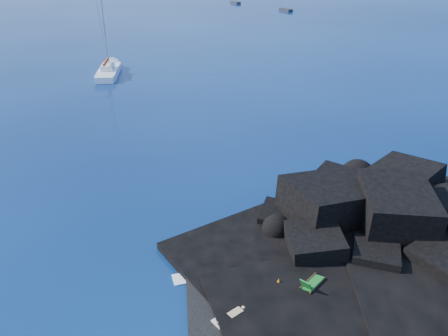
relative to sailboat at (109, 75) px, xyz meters
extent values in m
plane|color=#031036|center=(4.59, -48.01, 0.00)|extent=(400.00, 400.00, 0.00)
cube|color=black|center=(9.09, -47.51, 0.00)|extent=(9.08, 6.86, 0.70)
cube|color=white|center=(6.97, -48.86, 0.38)|extent=(2.40, 1.92, 0.06)
cone|color=orange|center=(9.65, -47.27, 0.60)|extent=(0.37, 0.37, 0.50)
cube|color=#2A2A30|center=(38.86, 85.45, 0.00)|extent=(2.59, 5.26, 0.67)
cube|color=#232328|center=(48.63, 63.23, 0.00)|extent=(2.74, 5.31, 0.68)
camera|label=1|loc=(3.22, -63.87, 16.09)|focal=35.00mm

